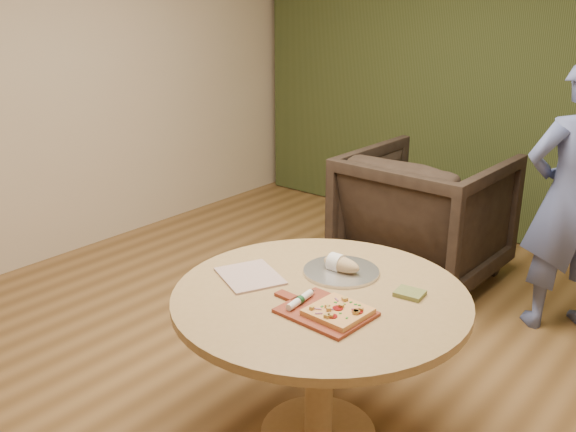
{
  "coord_description": "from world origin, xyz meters",
  "views": [
    {
      "loc": [
        1.91,
        -2.21,
        2.01
      ],
      "look_at": [
        -0.11,
        0.25,
        0.88
      ],
      "focal_mm": 40.0,
      "sensor_mm": 36.0,
      "label": 1
    }
  ],
  "objects_px": {
    "armchair": "(425,210)",
    "person_standing": "(572,198)",
    "pizza_paddle": "(324,311)",
    "cutlery_roll": "(300,300)",
    "flatbread_pizza": "(338,312)",
    "serving_tray": "(341,271)",
    "pedestal_table": "(320,322)",
    "bread_roll": "(340,264)"
  },
  "relations": [
    {
      "from": "pizza_paddle",
      "to": "flatbread_pizza",
      "type": "distance_m",
      "value": 0.07
    },
    {
      "from": "pizza_paddle",
      "to": "armchair",
      "type": "bearing_deg",
      "value": 109.62
    },
    {
      "from": "flatbread_pizza",
      "to": "serving_tray",
      "type": "distance_m",
      "value": 0.44
    },
    {
      "from": "armchair",
      "to": "serving_tray",
      "type": "bearing_deg",
      "value": 105.52
    },
    {
      "from": "pizza_paddle",
      "to": "serving_tray",
      "type": "bearing_deg",
      "value": 118.02
    },
    {
      "from": "bread_roll",
      "to": "armchair",
      "type": "xyz_separation_m",
      "value": [
        -0.43,
        1.68,
        -0.27
      ]
    },
    {
      "from": "flatbread_pizza",
      "to": "serving_tray",
      "type": "xyz_separation_m",
      "value": [
        -0.24,
        0.36,
        -0.02
      ]
    },
    {
      "from": "flatbread_pizza",
      "to": "armchair",
      "type": "height_order",
      "value": "armchair"
    },
    {
      "from": "pizza_paddle",
      "to": "serving_tray",
      "type": "height_order",
      "value": "serving_tray"
    },
    {
      "from": "pedestal_table",
      "to": "pizza_paddle",
      "type": "distance_m",
      "value": 0.24
    },
    {
      "from": "armchair",
      "to": "flatbread_pizza",
      "type": "bearing_deg",
      "value": 109.23
    },
    {
      "from": "flatbread_pizza",
      "to": "bread_roll",
      "type": "height_order",
      "value": "bread_roll"
    },
    {
      "from": "cutlery_roll",
      "to": "armchair",
      "type": "relative_size",
      "value": 0.19
    },
    {
      "from": "pedestal_table",
      "to": "person_standing",
      "type": "xyz_separation_m",
      "value": [
        0.5,
        1.82,
        0.22
      ]
    },
    {
      "from": "flatbread_pizza",
      "to": "person_standing",
      "type": "relative_size",
      "value": 0.14
    },
    {
      "from": "cutlery_roll",
      "to": "person_standing",
      "type": "bearing_deg",
      "value": 70.33
    },
    {
      "from": "armchair",
      "to": "cutlery_roll",
      "type": "bearing_deg",
      "value": 104.44
    },
    {
      "from": "armchair",
      "to": "pizza_paddle",
      "type": "bearing_deg",
      "value": 107.49
    },
    {
      "from": "armchair",
      "to": "person_standing",
      "type": "height_order",
      "value": "person_standing"
    },
    {
      "from": "person_standing",
      "to": "pizza_paddle",
      "type": "bearing_deg",
      "value": 33.99
    },
    {
      "from": "pedestal_table",
      "to": "serving_tray",
      "type": "relative_size",
      "value": 3.67
    },
    {
      "from": "bread_roll",
      "to": "person_standing",
      "type": "distance_m",
      "value": 1.69
    },
    {
      "from": "cutlery_roll",
      "to": "person_standing",
      "type": "relative_size",
      "value": 0.12
    },
    {
      "from": "armchair",
      "to": "person_standing",
      "type": "xyz_separation_m",
      "value": [
        0.99,
        -0.09,
        0.31
      ]
    },
    {
      "from": "serving_tray",
      "to": "bread_roll",
      "type": "bearing_deg",
      "value": -180.0
    },
    {
      "from": "flatbread_pizza",
      "to": "armchair",
      "type": "distance_m",
      "value": 2.17
    },
    {
      "from": "person_standing",
      "to": "armchair",
      "type": "bearing_deg",
      "value": -50.29
    },
    {
      "from": "pizza_paddle",
      "to": "bread_roll",
      "type": "xyz_separation_m",
      "value": [
        -0.18,
        0.37,
        0.04
      ]
    },
    {
      "from": "pizza_paddle",
      "to": "person_standing",
      "type": "xyz_separation_m",
      "value": [
        0.38,
        1.96,
        0.08
      ]
    },
    {
      "from": "pedestal_table",
      "to": "flatbread_pizza",
      "type": "bearing_deg",
      "value": -35.35
    },
    {
      "from": "pizza_paddle",
      "to": "person_standing",
      "type": "distance_m",
      "value": 2.0
    },
    {
      "from": "pedestal_table",
      "to": "armchair",
      "type": "distance_m",
      "value": 1.98
    },
    {
      "from": "flatbread_pizza",
      "to": "pizza_paddle",
      "type": "bearing_deg",
      "value": -174.68
    },
    {
      "from": "pizza_paddle",
      "to": "cutlery_roll",
      "type": "distance_m",
      "value": 0.12
    },
    {
      "from": "serving_tray",
      "to": "armchair",
      "type": "xyz_separation_m",
      "value": [
        -0.44,
        1.68,
        -0.24
      ]
    },
    {
      "from": "serving_tray",
      "to": "person_standing",
      "type": "bearing_deg",
      "value": 70.71
    },
    {
      "from": "pizza_paddle",
      "to": "cutlery_roll",
      "type": "relative_size",
      "value": 2.27
    },
    {
      "from": "serving_tray",
      "to": "bread_roll",
      "type": "height_order",
      "value": "bread_roll"
    },
    {
      "from": "serving_tray",
      "to": "armchair",
      "type": "distance_m",
      "value": 1.76
    },
    {
      "from": "flatbread_pizza",
      "to": "serving_tray",
      "type": "bearing_deg",
      "value": 123.28
    },
    {
      "from": "pedestal_table",
      "to": "armchair",
      "type": "xyz_separation_m",
      "value": [
        -0.49,
        1.92,
        -0.09
      ]
    },
    {
      "from": "bread_roll",
      "to": "person_standing",
      "type": "xyz_separation_m",
      "value": [
        0.57,
        1.59,
        0.04
      ]
    }
  ]
}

